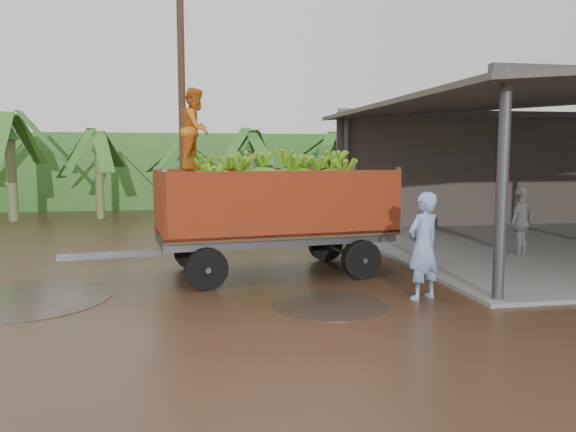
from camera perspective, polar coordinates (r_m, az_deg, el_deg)
The scene contains 7 objects.
ground at distance 12.75m, azimuth -10.03°, elevation -5.58°, with size 100.00×100.00×0.00m, color black.
hedge_north at distance 28.56m, azimuth -14.40°, elevation 4.48°, with size 22.00×3.00×3.60m, color #2D661E.
banana_trailer at distance 12.13m, azimuth -1.70°, elevation 1.04°, with size 6.93×2.96×3.95m.
man_blue at distance 10.32m, azimuth 13.58°, elevation -2.99°, with size 0.71×0.46×1.94m, color #77A2DA.
man_grey at distance 15.19m, azimuth 22.55°, elevation -0.60°, with size 1.06×0.44×1.81m, color gray.
utility_pole at distance 19.57m, azimuth -10.73°, elevation 11.53°, with size 1.20×0.24×8.74m.
banana_plants at distance 19.87m, azimuth -24.42°, elevation 3.50°, with size 24.67×20.41×4.30m.
Camera 1 is at (-0.06, -12.48, 2.60)m, focal length 35.00 mm.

